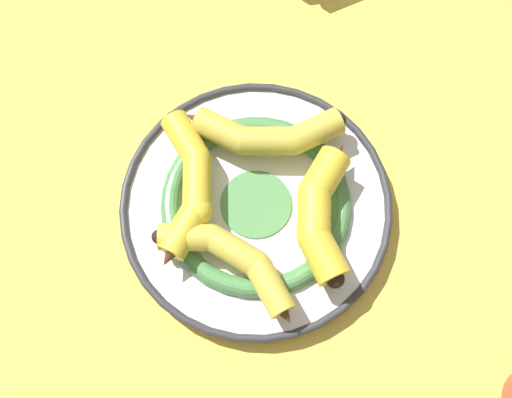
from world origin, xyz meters
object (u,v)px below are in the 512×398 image
banana_c (265,135)px  banana_b (189,186)px  banana_a (233,260)px  banana_d (321,211)px  decorative_bowl (256,205)px

banana_c → banana_b: bearing=-142.8°
banana_a → banana_d: size_ratio=1.03×
banana_a → banana_c: banana_c is taller
decorative_bowl → banana_c: size_ratio=1.81×
decorative_bowl → banana_d: (0.05, 0.06, 0.04)m
banana_c → banana_a: bearing=-103.1°
banana_d → decorative_bowl: bearing=-102.5°
banana_a → banana_b: banana_b is taller
banana_c → banana_d: (0.12, 0.01, 0.00)m
decorative_bowl → banana_c: 0.09m
banana_c → banana_d: banana_d is taller
decorative_bowl → banana_a: banana_a is taller
decorative_bowl → banana_d: banana_d is taller
banana_b → banana_c: same height
banana_a → banana_d: bearing=-119.7°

